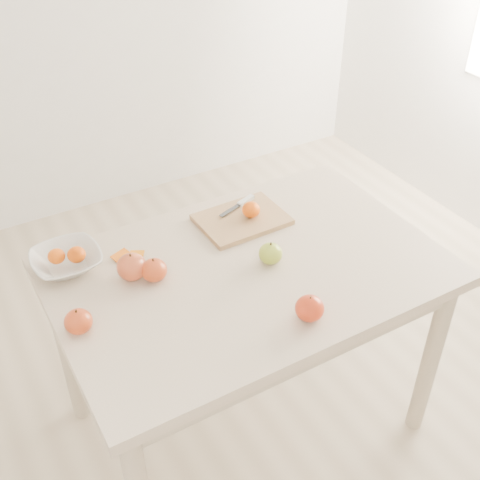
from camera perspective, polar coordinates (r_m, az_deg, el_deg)
ground at (r=2.41m, az=0.62°, el=-16.46°), size 3.50×3.50×0.00m
table at (r=1.93m, az=0.75°, el=-4.79°), size 1.20×0.80×0.75m
cutting_board at (r=2.06m, az=0.18°, el=1.96°), size 0.30×0.22×0.02m
board_tangerine at (r=2.04m, az=1.05°, el=2.90°), size 0.06×0.06×0.05m
fruit_bowl at (r=1.92m, az=-16.12°, el=-1.91°), size 0.21×0.21×0.05m
bowl_tangerine_near at (r=1.92m, az=-17.01°, el=-1.48°), size 0.05×0.05×0.05m
bowl_tangerine_far at (r=1.90m, az=-15.25°, el=-1.35°), size 0.06×0.06×0.05m
orange_peel_a at (r=1.94m, az=-11.11°, el=-1.62°), size 0.07×0.06×0.01m
orange_peel_b at (r=1.94m, az=-9.75°, el=-1.32°), size 0.06×0.05×0.01m
paring_knife at (r=2.12m, az=0.31°, el=3.61°), size 0.17×0.07×0.01m
apple_green at (r=1.87m, az=2.91°, el=-1.28°), size 0.08×0.08×0.07m
apple_red_a at (r=1.83m, az=-10.22°, el=-2.52°), size 0.09×0.09×0.08m
apple_red_d at (r=1.70m, az=-15.08°, el=-7.48°), size 0.08×0.08×0.07m
apple_red_b at (r=1.82m, az=-8.14°, el=-2.84°), size 0.08×0.08×0.07m
apple_red_c at (r=1.68m, az=6.61°, el=-6.45°), size 0.08×0.08×0.07m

